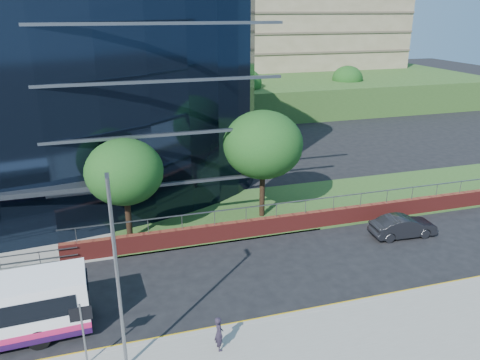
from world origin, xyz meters
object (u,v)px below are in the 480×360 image
object	(u,v)px
parked_car	(403,226)
pedestrian	(219,333)
tree_dist_f	(347,79)
tree_far_c	(124,172)
street_sign	(82,322)
tree_dist_e	(244,84)
tree_far_d	(263,145)
streetlight_east	(117,272)

from	to	relation	value
parked_car	pedestrian	size ratio (longest dim) A/B	2.68
tree_dist_f	parked_car	bearing A→B (deg)	-113.78
tree_far_c	tree_dist_f	bearing A→B (deg)	45.00
street_sign	parked_car	distance (m)	20.10
tree_far_c	tree_dist_e	bearing A→B (deg)	61.26
tree_dist_f	pedestrian	xyz separation A→B (m)	(-30.20, -44.29, -3.28)
tree_far_d	pedestrian	size ratio (longest dim) A/B	4.79
tree_far_c	pedestrian	bearing A→B (deg)	-76.09
parked_car	pedestrian	world-z (taller)	pedestrian
pedestrian	street_sign	bearing A→B (deg)	78.12
tree_dist_f	streetlight_east	bearing A→B (deg)	-127.58
tree_far_c	parked_car	bearing A→B (deg)	-14.70
parked_car	pedestrian	distance (m)	15.41
street_sign	tree_dist_f	xyz separation A→B (m)	(35.50, 43.59, 2.06)
tree_dist_e	tree_dist_f	world-z (taller)	tree_dist_e
tree_far_d	streetlight_east	distance (m)	15.77
pedestrian	tree_dist_f	bearing A→B (deg)	-38.57
tree_far_c	tree_dist_e	size ratio (longest dim) A/B	1.00
tree_far_c	street_sign	bearing A→B (deg)	-103.29
tree_far_c	parked_car	xyz separation A→B (m)	(16.55, -4.34, -3.85)
tree_far_c	tree_far_d	size ratio (longest dim) A/B	0.87
tree_far_d	pedestrian	distance (m)	14.41
tree_far_d	tree_dist_e	size ratio (longest dim) A/B	1.14
tree_dist_e	streetlight_east	world-z (taller)	streetlight_east
tree_far_d	pedestrian	xyz separation A→B (m)	(-6.20, -12.29, -4.26)
street_sign	pedestrian	distance (m)	5.48
tree_far_c	pedestrian	size ratio (longest dim) A/B	4.19
tree_far_d	tree_dist_e	xyz separation A→B (m)	(8.00, 30.00, -0.65)
tree_far_c	tree_dist_f	world-z (taller)	tree_far_c
tree_dist_f	street_sign	bearing A→B (deg)	-129.16
street_sign	streetlight_east	world-z (taller)	streetlight_east
tree_dist_e	parked_car	size ratio (longest dim) A/B	1.57
tree_far_d	tree_dist_f	xyz separation A→B (m)	(24.00, 32.00, -0.98)
tree_far_d	pedestrian	bearing A→B (deg)	-116.77
tree_far_c	tree_dist_f	size ratio (longest dim) A/B	1.08
tree_dist_e	tree_dist_f	xyz separation A→B (m)	(16.00, 2.00, -0.33)
tree_dist_e	parked_car	distance (m)	35.55
tree_far_c	pedestrian	world-z (taller)	tree_far_c
tree_dist_f	tree_far_d	bearing A→B (deg)	-126.87
tree_far_d	streetlight_east	xyz separation A→B (m)	(-10.00, -12.17, -0.75)
street_sign	tree_far_d	xyz separation A→B (m)	(11.50, 11.59, 3.04)
streetlight_east	pedestrian	world-z (taller)	streetlight_east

